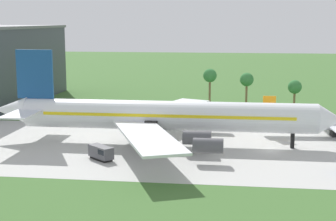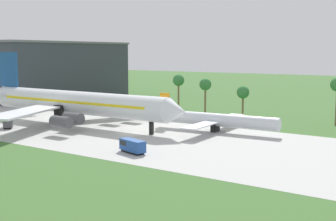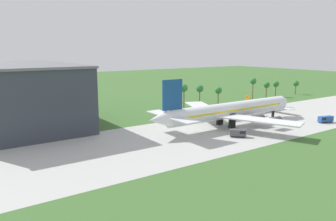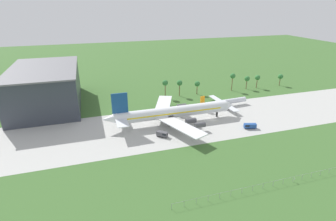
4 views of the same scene
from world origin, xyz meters
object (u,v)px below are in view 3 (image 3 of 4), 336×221
regional_aircraft (266,105)px  fuel_truck (325,119)px  baggage_tug (238,133)px  jet_airliner (229,110)px  terminal_building (20,95)px

regional_aircraft → fuel_truck: bearing=-91.9°
baggage_tug → fuel_truck: size_ratio=0.84×
regional_aircraft → baggage_tug: 50.57m
jet_airliner → baggage_tug: jet_airliner is taller
jet_airliner → regional_aircraft: size_ratio=2.25×
regional_aircraft → baggage_tug: regional_aircraft is taller
terminal_building → regional_aircraft: bearing=-19.0°
terminal_building → jet_airliner: bearing=-35.9°
jet_airliner → fuel_truck: jet_airliner is taller
baggage_tug → terminal_building: 79.99m
jet_airliner → fuel_truck: 38.75m
baggage_tug → regional_aircraft: bearing=29.3°
regional_aircraft → baggage_tug: size_ratio=5.88×
baggage_tug → fuel_truck: 43.34m
regional_aircraft → baggage_tug: (-44.07, -24.74, -1.48)m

